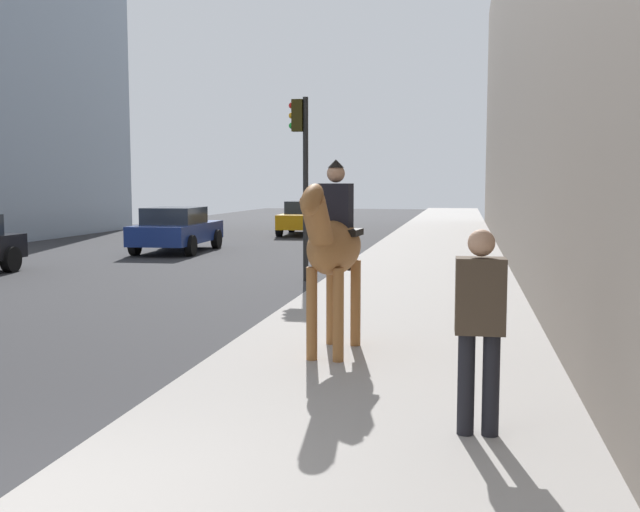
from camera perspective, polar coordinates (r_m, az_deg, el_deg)
The scene contains 5 objects.
mounted_horse_near at distance 8.90m, azimuth 1.01°, elevation 0.86°, with size 2.15×0.68×2.36m.
pedestrian_greeting at distance 6.18m, azimuth 12.20°, elevation -4.69°, with size 0.27×0.41×1.70m.
car_near_lane at distance 24.12m, azimuth -10.96°, elevation 2.06°, with size 4.44×2.13×1.44m.
car_far_lane at distance 31.90m, azimuth -1.18°, elevation 3.01°, with size 4.55×2.02×1.44m.
traffic_light_near_curb at distance 16.55m, azimuth -1.41°, elevation 7.46°, with size 0.20×0.44×4.08m.
Camera 1 is at (-3.88, -2.97, 2.19)m, focal length 41.57 mm.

